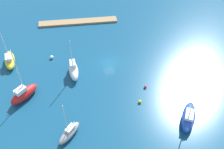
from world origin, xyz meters
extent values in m
plane|color=navy|center=(0.00, 0.00, 0.00)|extent=(160.00, 160.00, 0.00)
cube|color=#997A56|center=(6.69, -18.46, 0.26)|extent=(22.10, 2.62, 0.53)
ellipsoid|color=white|center=(8.35, 2.82, 1.22)|extent=(2.58, 6.35, 2.44)
cube|color=silver|center=(8.39, 2.32, 2.88)|extent=(1.42, 2.33, 0.87)
cylinder|color=silver|center=(8.32, 3.12, 6.13)|extent=(0.15, 0.15, 7.37)
cylinder|color=silver|center=(8.45, 1.63, 3.46)|extent=(0.38, 3.00, 0.12)
ellipsoid|color=yellow|center=(23.21, -2.96, 0.97)|extent=(3.62, 6.97, 1.94)
cube|color=silver|center=(23.10, -2.44, 2.29)|extent=(1.85, 2.62, 0.70)
cylinder|color=silver|center=(23.27, -3.28, 6.69)|extent=(0.16, 0.16, 9.49)
cylinder|color=silver|center=(23.04, -2.14, 2.79)|extent=(0.59, 2.31, 0.13)
ellipsoid|color=#2347B2|center=(-13.02, 18.28, 1.06)|extent=(5.44, 7.64, 2.12)
cube|color=silver|center=(-12.76, 18.80, 2.44)|extent=(2.48, 3.01, 0.64)
cylinder|color=silver|center=(-13.18, 17.95, 7.73)|extent=(0.18, 0.18, 11.21)
cylinder|color=silver|center=(-12.61, 19.10, 2.92)|extent=(1.27, 2.37, 0.14)
ellipsoid|color=gray|center=(9.53, 18.85, 0.80)|extent=(4.75, 5.33, 1.61)
cube|color=silver|center=(9.26, 18.51, 1.82)|extent=(2.03, 2.17, 0.44)
cylinder|color=silver|center=(9.70, 19.06, 5.28)|extent=(0.13, 0.13, 7.35)
cylinder|color=silver|center=(9.06, 18.26, 2.19)|extent=(1.37, 1.67, 0.10)
ellipsoid|color=red|center=(18.62, 8.50, 1.12)|extent=(6.16, 6.26, 2.24)
cube|color=silver|center=(18.98, 8.88, 2.70)|extent=(2.61, 2.63, 0.93)
cylinder|color=silver|center=(18.39, 8.27, 7.35)|extent=(0.16, 0.16, 10.23)
cylinder|color=silver|center=(19.25, 9.15, 3.32)|extent=(1.80, 1.86, 0.13)
sphere|color=red|center=(-6.79, 8.89, 0.30)|extent=(0.61, 0.61, 0.61)
sphere|color=yellow|center=(-4.79, 12.83, 0.34)|extent=(0.68, 0.68, 0.68)
sphere|color=white|center=(13.56, -3.49, 0.42)|extent=(0.84, 0.84, 0.84)
camera|label=1|loc=(5.24, 46.42, 41.64)|focal=42.20mm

